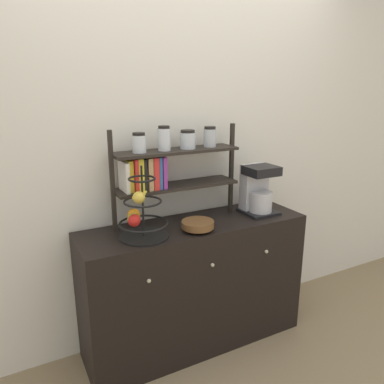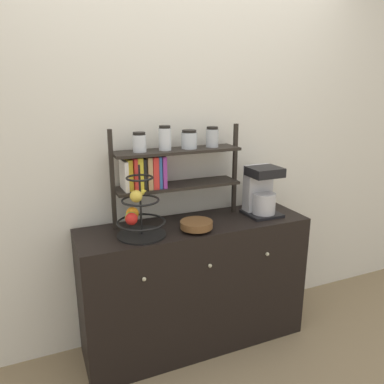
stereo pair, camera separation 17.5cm
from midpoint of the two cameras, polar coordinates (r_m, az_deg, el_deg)
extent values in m
plane|color=#847051|center=(2.65, 4.56, -24.18)|extent=(12.00, 12.00, 0.00)
cube|color=silver|center=(2.50, 0.07, 6.51)|extent=(7.00, 0.05, 2.60)
cube|color=black|center=(2.57, 2.45, -13.93)|extent=(1.48, 0.43, 0.86)
sphere|color=#B2AD8C|center=(2.13, -4.93, -13.13)|extent=(0.02, 0.02, 0.02)
sphere|color=#B2AD8C|center=(2.28, 5.00, -11.17)|extent=(0.02, 0.02, 0.02)
sphere|color=#B2AD8C|center=(2.48, 13.43, -9.22)|extent=(0.02, 0.02, 0.02)
cube|color=black|center=(2.60, 12.47, -3.23)|extent=(0.22, 0.22, 0.02)
cube|color=#B7B7BC|center=(2.60, 11.90, 0.61)|extent=(0.19, 0.09, 0.31)
cylinder|color=#B7B7BC|center=(2.56, 12.83, -1.70)|extent=(0.15, 0.15, 0.14)
cube|color=black|center=(2.51, 13.01, 2.99)|extent=(0.21, 0.18, 0.06)
cylinder|color=black|center=(2.21, -5.42, -6.53)|extent=(0.29, 0.29, 0.01)
cylinder|color=black|center=(2.13, -5.56, -1.29)|extent=(0.01, 0.01, 0.41)
torus|color=black|center=(2.18, -5.47, -4.61)|extent=(0.28, 0.28, 0.01)
torus|color=black|center=(2.13, -5.56, -1.29)|extent=(0.22, 0.22, 0.01)
torus|color=black|center=(2.10, -5.66, 2.15)|extent=(0.16, 0.16, 0.01)
sphere|color=red|center=(2.13, -6.90, -4.10)|extent=(0.07, 0.07, 0.07)
sphere|color=#6BAD33|center=(2.14, -6.97, -3.99)|extent=(0.07, 0.07, 0.07)
sphere|color=orange|center=(2.21, -6.85, -3.30)|extent=(0.08, 0.08, 0.08)
ellipsoid|color=yellow|center=(2.18, -5.92, -0.30)|extent=(0.14, 0.12, 0.04)
sphere|color=gold|center=(2.09, -6.15, -0.68)|extent=(0.07, 0.07, 0.07)
cylinder|color=brown|center=(2.27, 2.89, -5.68)|extent=(0.11, 0.11, 0.02)
cylinder|color=brown|center=(2.26, 2.90, -4.99)|extent=(0.20, 0.20, 0.04)
cube|color=black|center=(2.24, -9.87, 1.69)|extent=(0.02, 0.02, 0.61)
cube|color=black|center=(2.55, 8.47, 3.48)|extent=(0.02, 0.02, 0.61)
cube|color=black|center=(2.39, -0.10, 0.98)|extent=(0.80, 0.20, 0.02)
cube|color=black|center=(2.34, -0.10, 6.29)|extent=(0.80, 0.20, 0.02)
cube|color=white|center=(2.25, -8.15, 2.54)|extent=(0.02, 0.16, 0.18)
cube|color=yellow|center=(2.26, -7.48, 2.68)|extent=(0.03, 0.12, 0.19)
cube|color=red|center=(2.27, -6.78, 2.85)|extent=(0.02, 0.16, 0.20)
cube|color=yellow|center=(2.27, -6.06, 2.92)|extent=(0.03, 0.14, 0.20)
cube|color=black|center=(2.28, -5.38, 2.90)|extent=(0.02, 0.14, 0.19)
cube|color=tan|center=(2.29, -4.70, 3.05)|extent=(0.03, 0.16, 0.20)
cube|color=red|center=(2.30, -3.88, 3.13)|extent=(0.03, 0.16, 0.20)
cube|color=#2D599E|center=(2.31, -3.20, 3.20)|extent=(0.02, 0.15, 0.20)
cube|color=#8C338C|center=(2.32, -2.58, 3.26)|extent=(0.02, 0.16, 0.20)
cylinder|color=silver|center=(2.25, -5.81, 7.36)|extent=(0.08, 0.08, 0.10)
cylinder|color=black|center=(2.24, -5.85, 8.86)|extent=(0.07, 0.07, 0.02)
cylinder|color=silver|center=(2.30, -1.96, 8.02)|extent=(0.08, 0.08, 0.13)
cylinder|color=black|center=(2.29, -1.98, 9.88)|extent=(0.07, 0.07, 0.02)
cylinder|color=silver|center=(2.36, 1.71, 7.83)|extent=(0.10, 0.10, 0.10)
cylinder|color=black|center=(2.35, 1.72, 9.23)|extent=(0.09, 0.09, 0.02)
cylinder|color=#ADB2B7|center=(2.43, 5.18, 8.17)|extent=(0.08, 0.08, 0.11)
cylinder|color=black|center=(2.42, 5.21, 9.69)|extent=(0.07, 0.07, 0.02)
camera|label=1|loc=(0.09, -87.83, 0.61)|focal=35.00mm
camera|label=2|loc=(0.09, 92.17, -0.61)|focal=35.00mm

